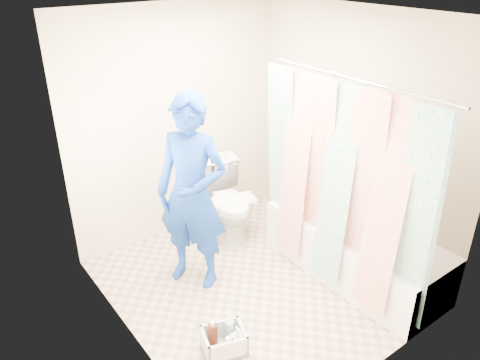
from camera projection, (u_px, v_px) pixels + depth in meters
floor at (255, 283)px, 4.38m from camera, size 2.60×2.60×0.00m
ceiling at (260, 14)px, 3.32m from camera, size 2.40×2.60×0.02m
wall_back at (178, 125)px, 4.79m from camera, size 2.40×0.02×2.40m
wall_front at (388, 237)px, 2.92m from camera, size 2.40×0.02×2.40m
wall_left at (121, 211)px, 3.21m from camera, size 0.02×2.60×2.40m
wall_right at (355, 136)px, 4.50m from camera, size 0.02×2.60×2.40m
bathtub at (354, 249)px, 4.42m from camera, size 0.70×1.75×0.50m
curtain_rod at (349, 78)px, 3.50m from camera, size 0.02×1.90×0.02m
shower_curtain at (337, 188)px, 3.91m from camera, size 0.06×1.75×1.80m
toilet at (228, 201)px, 4.98m from camera, size 0.65×0.88×0.81m
tank_lid at (232, 201)px, 4.84m from camera, size 0.54×0.34×0.04m
tank_internals at (216, 161)px, 4.97m from camera, size 0.19×0.09×0.26m
plumber at (192, 194)px, 4.07m from camera, size 0.72×0.78×1.80m
cleaning_caddy at (225, 341)px, 3.61m from camera, size 0.38×0.34×0.25m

